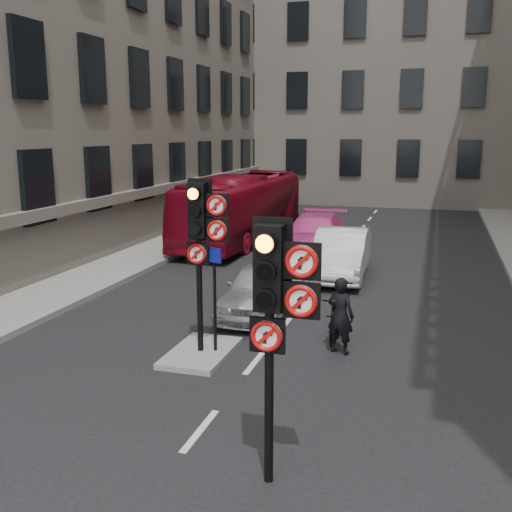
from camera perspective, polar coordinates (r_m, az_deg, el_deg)
The scene contains 13 objects.
ground at distance 8.30m, azimuth -10.95°, elevation -22.29°, with size 120.00×120.00×0.00m, color black.
pavement_left at distance 21.37m, azimuth -13.19°, elevation -0.73°, with size 3.00×50.00×0.16m, color gray.
centre_island at distance 12.77m, azimuth -5.28°, elevation -9.16°, with size 1.20×2.00×0.12m, color gray.
building_far at distance 44.47m, azimuth 13.08°, elevation 18.53°, with size 30.00×14.00×20.00m, color #696258.
signal_near at distance 7.54m, azimuth 1.91°, elevation -3.92°, with size 0.91×0.40×3.58m.
signal_far at distance 12.04m, azimuth -5.15°, elevation 2.61°, with size 0.91×0.40×3.58m.
car_silver at distance 15.35m, azimuth 0.54°, elevation -3.09°, with size 1.58×3.92×1.33m, color #B5B9BE.
car_white at distance 19.42m, azimuth 8.09°, elevation 0.25°, with size 1.60×4.59×1.51m, color silver.
car_pink at distance 22.68m, azimuth 5.60°, elevation 1.99°, with size 2.12×5.20×1.51m, color #D53E91.
bus_red at distance 25.36m, azimuth -1.33°, elevation 4.59°, with size 2.37×10.12×2.82m, color maroon.
motorcycle at distance 13.65m, azimuth 7.58°, elevation -5.69°, with size 0.50×1.78×1.07m, color black.
motorcyclist at distance 12.73m, azimuth 8.05°, elevation -5.63°, with size 0.60×0.40×1.65m, color black.
info_sign at distance 12.27m, azimuth -3.99°, elevation -2.75°, with size 0.38×0.15×2.20m.
Camera 1 is at (3.35, -6.02, 4.64)m, focal length 42.00 mm.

